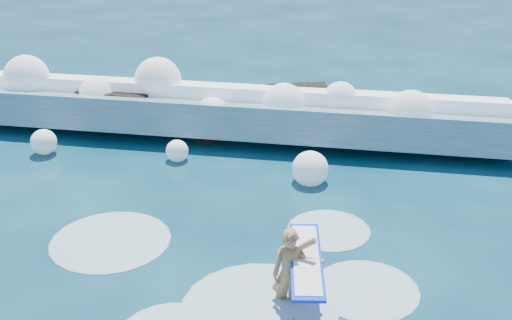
% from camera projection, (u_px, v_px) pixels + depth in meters
% --- Properties ---
extents(ground, '(200.00, 200.00, 0.00)m').
position_uv_depth(ground, '(171.00, 243.00, 13.82)').
color(ground, '#072F3F').
rests_on(ground, ground).
extents(breaking_wave, '(19.40, 2.96, 1.67)m').
position_uv_depth(breaking_wave, '(185.00, 110.00, 19.83)').
color(breaking_wave, teal).
rests_on(breaking_wave, ground).
extents(rock_cluster, '(8.07, 3.28, 1.34)m').
position_uv_depth(rock_cluster, '(201.00, 110.00, 20.28)').
color(rock_cluster, black).
rests_on(rock_cluster, ground).
extents(surfer_with_board, '(1.09, 2.98, 1.82)m').
position_uv_depth(surfer_with_board, '(294.00, 271.00, 11.67)').
color(surfer_with_board, '#9F734A').
rests_on(surfer_with_board, ground).
extents(wave_spray, '(15.09, 4.99, 2.16)m').
position_uv_depth(wave_spray, '(174.00, 98.00, 19.47)').
color(wave_spray, white).
rests_on(wave_spray, ground).
extents(surf_foam, '(9.40, 5.98, 0.15)m').
position_uv_depth(surf_foam, '(238.00, 282.00, 12.49)').
color(surf_foam, silver).
rests_on(surf_foam, ground).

